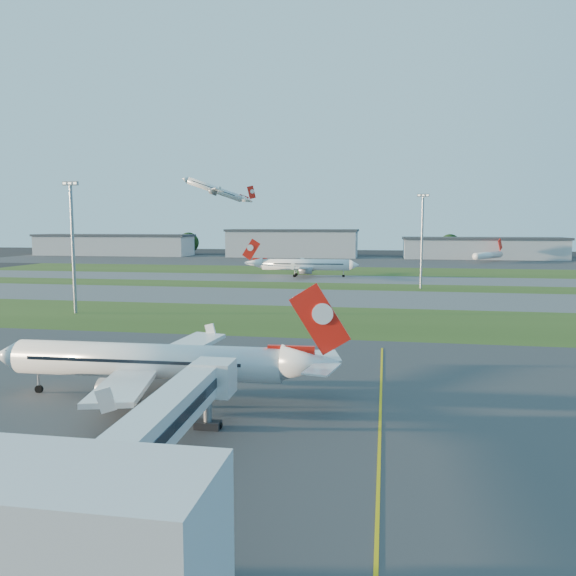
% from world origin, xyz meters
% --- Properties ---
extents(ground, '(700.00, 700.00, 0.00)m').
position_xyz_m(ground, '(0.00, 0.00, 0.00)').
color(ground, black).
rests_on(ground, ground).
extents(apron_near, '(300.00, 70.00, 0.01)m').
position_xyz_m(apron_near, '(0.00, 0.00, 0.01)').
color(apron_near, '#333335').
rests_on(apron_near, ground).
extents(grass_strip_a, '(300.00, 34.00, 0.01)m').
position_xyz_m(grass_strip_a, '(0.00, 52.00, 0.01)').
color(grass_strip_a, '#304717').
rests_on(grass_strip_a, ground).
extents(taxiway_a, '(300.00, 32.00, 0.01)m').
position_xyz_m(taxiway_a, '(0.00, 85.00, 0.01)').
color(taxiway_a, '#515154').
rests_on(taxiway_a, ground).
extents(grass_strip_b, '(300.00, 18.00, 0.01)m').
position_xyz_m(grass_strip_b, '(0.00, 110.00, 0.01)').
color(grass_strip_b, '#304717').
rests_on(grass_strip_b, ground).
extents(taxiway_b, '(300.00, 26.00, 0.01)m').
position_xyz_m(taxiway_b, '(0.00, 132.00, 0.01)').
color(taxiway_b, '#515154').
rests_on(taxiway_b, ground).
extents(grass_strip_c, '(300.00, 40.00, 0.01)m').
position_xyz_m(grass_strip_c, '(0.00, 165.00, 0.01)').
color(grass_strip_c, '#304717').
rests_on(grass_strip_c, ground).
extents(apron_far, '(400.00, 80.00, 0.01)m').
position_xyz_m(apron_far, '(0.00, 225.00, 0.01)').
color(apron_far, '#333335').
rests_on(apron_far, ground).
extents(yellow_line, '(0.25, 60.00, 0.02)m').
position_xyz_m(yellow_line, '(5.00, 0.00, 0.00)').
color(yellow_line, gold).
rests_on(yellow_line, ground).
extents(jet_bridge, '(4.20, 26.90, 6.20)m').
position_xyz_m(jet_bridge, '(-9.81, -15.24, 4.01)').
color(jet_bridge, silver).
rests_on(jet_bridge, ground).
extents(airliner_parked, '(34.08, 28.92, 10.64)m').
position_xyz_m(airliner_parked, '(-17.86, 2.81, 3.73)').
color(airliner_parked, white).
rests_on(airliner_parked, ground).
extents(airliner_taxiing, '(36.66, 31.06, 11.43)m').
position_xyz_m(airliner_taxiing, '(-21.59, 138.44, 4.01)').
color(airliner_taxiing, white).
rests_on(airliner_taxiing, ground).
extents(airliner_departing, '(34.03, 28.62, 10.90)m').
position_xyz_m(airliner_departing, '(-79.68, 226.76, 35.11)').
color(airliner_departing, white).
extents(mini_jet_near, '(17.49, 24.64, 9.48)m').
position_xyz_m(mini_jet_near, '(53.35, 228.59, 3.28)').
color(mini_jet_near, white).
rests_on(mini_jet_near, ground).
extents(light_mast_west, '(3.20, 0.70, 25.80)m').
position_xyz_m(light_mast_west, '(-55.00, 52.00, 14.81)').
color(light_mast_west, gray).
rests_on(light_mast_west, ground).
extents(light_mast_centre, '(3.20, 0.70, 25.80)m').
position_xyz_m(light_mast_centre, '(15.00, 108.00, 14.81)').
color(light_mast_centre, gray).
rests_on(light_mast_centre, ground).
extents(hangar_far_west, '(91.80, 23.00, 12.20)m').
position_xyz_m(hangar_far_west, '(-150.00, 255.00, 6.14)').
color(hangar_far_west, '#A2A5AA').
rests_on(hangar_far_west, ground).
extents(hangar_west, '(71.40, 23.00, 15.20)m').
position_xyz_m(hangar_west, '(-45.00, 255.00, 7.64)').
color(hangar_west, '#A2A5AA').
rests_on(hangar_west, ground).
extents(hangar_east, '(81.60, 23.00, 11.20)m').
position_xyz_m(hangar_east, '(55.00, 255.00, 5.64)').
color(hangar_east, '#A2A5AA').
rests_on(hangar_east, ground).
extents(tree_far_west, '(11.00, 11.00, 12.00)m').
position_xyz_m(tree_far_west, '(-190.00, 268.00, 6.49)').
color(tree_far_west, black).
rests_on(tree_far_west, ground).
extents(tree_west, '(12.10, 12.10, 13.20)m').
position_xyz_m(tree_west, '(-110.00, 270.00, 7.14)').
color(tree_west, black).
rests_on(tree_west, ground).
extents(tree_mid_west, '(9.90, 9.90, 10.80)m').
position_xyz_m(tree_mid_west, '(-20.00, 266.00, 5.84)').
color(tree_mid_west, black).
rests_on(tree_mid_west, ground).
extents(tree_mid_east, '(11.55, 11.55, 12.60)m').
position_xyz_m(tree_mid_east, '(40.00, 269.00, 6.81)').
color(tree_mid_east, black).
rests_on(tree_mid_east, ground).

